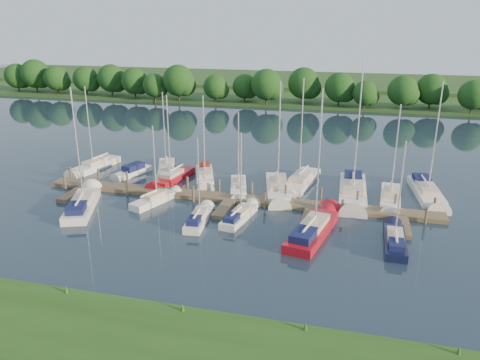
% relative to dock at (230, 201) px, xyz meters
% --- Properties ---
extents(ground, '(260.00, 260.00, 0.00)m').
position_rel_dock_xyz_m(ground, '(0.00, -7.31, -0.20)').
color(ground, '#1A2735').
rests_on(ground, ground).
extents(near_bank, '(90.00, 10.00, 0.50)m').
position_rel_dock_xyz_m(near_bank, '(0.00, -23.31, 0.05)').
color(near_bank, '#234614').
rests_on(near_bank, ground).
extents(dock, '(40.00, 6.00, 0.40)m').
position_rel_dock_xyz_m(dock, '(0.00, 0.00, 0.00)').
color(dock, brown).
rests_on(dock, ground).
extents(mooring_pilings, '(38.24, 2.84, 2.00)m').
position_rel_dock_xyz_m(mooring_pilings, '(0.00, 1.13, 0.40)').
color(mooring_pilings, '#473D33').
rests_on(mooring_pilings, ground).
extents(far_shore, '(180.00, 30.00, 0.60)m').
position_rel_dock_xyz_m(far_shore, '(0.00, 67.69, 0.10)').
color(far_shore, '#234119').
rests_on(far_shore, ground).
extents(distant_hill, '(220.00, 40.00, 1.40)m').
position_rel_dock_xyz_m(distant_hill, '(0.00, 92.69, 0.50)').
color(distant_hill, '#325726').
rests_on(distant_hill, ground).
extents(treeline, '(146.94, 9.85, 8.26)m').
position_rel_dock_xyz_m(treeline, '(-0.29, 54.88, 4.02)').
color(treeline, '#38281C').
rests_on(treeline, ground).
extents(sailboat_n_0, '(2.98, 8.09, 10.35)m').
position_rel_dock_xyz_m(sailboat_n_0, '(-18.74, 6.48, 0.08)').
color(sailboat_n_0, white).
rests_on(sailboat_n_0, ground).
extents(motorboat, '(2.83, 5.53, 1.56)m').
position_rel_dock_xyz_m(motorboat, '(-13.32, 5.59, 0.13)').
color(motorboat, white).
rests_on(motorboat, ground).
extents(sailboat_n_2, '(4.08, 7.60, 9.75)m').
position_rel_dock_xyz_m(sailboat_n_2, '(-9.99, 7.70, 0.07)').
color(sailboat_n_2, white).
rests_on(sailboat_n_2, ground).
extents(sailboat_n_3, '(2.85, 7.85, 10.01)m').
position_rel_dock_xyz_m(sailboat_n_3, '(-8.02, 4.60, 0.08)').
color(sailboat_n_3, maroon).
rests_on(sailboat_n_3, ground).
extents(sailboat_n_4, '(3.96, 7.67, 9.91)m').
position_rel_dock_xyz_m(sailboat_n_4, '(-4.68, 6.15, 0.13)').
color(sailboat_n_4, white).
rests_on(sailboat_n_4, ground).
extents(sailboat_n_5, '(3.02, 6.82, 8.73)m').
position_rel_dock_xyz_m(sailboat_n_5, '(-0.11, 3.66, 0.07)').
color(sailboat_n_5, white).
rests_on(sailboat_n_5, ground).
extents(sailboat_n_6, '(3.94, 9.51, 11.93)m').
position_rel_dock_xyz_m(sailboat_n_6, '(4.02, 3.96, 0.08)').
color(sailboat_n_6, white).
rests_on(sailboat_n_6, ground).
extents(sailboat_n_7, '(3.46, 9.49, 12.00)m').
position_rel_dock_xyz_m(sailboat_n_7, '(5.99, 6.71, 0.08)').
color(sailboat_n_7, white).
rests_on(sailboat_n_7, ground).
extents(sailboat_n_8, '(2.92, 11.13, 14.01)m').
position_rel_dock_xyz_m(sailboat_n_8, '(11.60, 5.04, 0.13)').
color(sailboat_n_8, white).
rests_on(sailboat_n_8, ground).
extents(sailboat_n_9, '(2.22, 7.87, 10.07)m').
position_rel_dock_xyz_m(sailboat_n_9, '(15.26, 4.31, 0.08)').
color(sailboat_n_9, white).
rests_on(sailboat_n_9, ground).
extents(sailboat_n_10, '(3.11, 9.62, 12.04)m').
position_rel_dock_xyz_m(sailboat_n_10, '(18.92, 6.82, 0.12)').
color(sailboat_n_10, white).
rests_on(sailboat_n_10, ground).
extents(sailboat_s_0, '(4.89, 9.21, 11.82)m').
position_rel_dock_xyz_m(sailboat_s_0, '(-13.25, -4.85, 0.13)').
color(sailboat_s_0, white).
rests_on(sailboat_s_0, ground).
extents(sailboat_s_1, '(3.08, 6.08, 8.05)m').
position_rel_dock_xyz_m(sailboat_s_1, '(-7.11, -1.91, 0.08)').
color(sailboat_s_1, white).
rests_on(sailboat_s_1, ground).
extents(sailboat_s_2, '(1.89, 6.14, 7.95)m').
position_rel_dock_xyz_m(sailboat_s_2, '(-1.42, -5.25, 0.12)').
color(sailboat_s_2, white).
rests_on(sailboat_s_2, ground).
extents(sailboat_s_3, '(2.29, 6.46, 8.23)m').
position_rel_dock_xyz_m(sailboat_s_3, '(1.90, -3.67, 0.11)').
color(sailboat_s_3, white).
rests_on(sailboat_s_3, ground).
extents(sailboat_s_4, '(3.92, 9.95, 12.51)m').
position_rel_dock_xyz_m(sailboat_s_4, '(8.66, -5.10, 0.14)').
color(sailboat_s_4, maroon).
rests_on(sailboat_s_4, ground).
extents(sailboat_s_5, '(1.66, 6.80, 8.82)m').
position_rel_dock_xyz_m(sailboat_s_5, '(15.17, -5.51, 0.12)').
color(sailboat_s_5, black).
rests_on(sailboat_s_5, ground).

